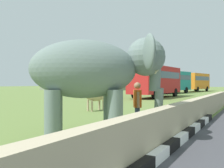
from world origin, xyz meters
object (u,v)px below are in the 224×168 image
at_px(elephant, 96,71).
at_px(bus_teal, 171,80).
at_px(bus_orange, 196,81).
at_px(cow_near, 95,96).
at_px(bus_red, 156,79).
at_px(person_handler, 137,104).

relative_size(elephant, bus_teal, 0.39).
bearing_deg(bus_orange, cow_near, -177.40).
distance_m(bus_red, bus_teal, 11.86).
xyz_separation_m(person_handler, bus_teal, (30.71, 8.06, 1.16)).
distance_m(elephant, bus_teal, 33.09).
relative_size(bus_teal, cow_near, 5.21).
bearing_deg(elephant, cow_near, 34.21).
xyz_separation_m(bus_red, bus_orange, (23.55, 0.24, -0.00)).
height_order(elephant, bus_teal, bus_teal).
bearing_deg(bus_orange, elephant, -172.46).
height_order(person_handler, bus_orange, bus_orange).
bearing_deg(person_handler, bus_teal, 14.71).
height_order(bus_red, bus_teal, same).
xyz_separation_m(bus_orange, cow_near, (-38.04, -1.73, -1.21)).
height_order(elephant, bus_red, bus_red).
distance_m(person_handler, bus_teal, 31.77).
bearing_deg(bus_teal, elephant, -167.02).
relative_size(bus_red, cow_near, 4.87).
height_order(elephant, person_handler, elephant).
bearing_deg(person_handler, bus_red, 18.13).
relative_size(person_handler, bus_teal, 0.16).
bearing_deg(cow_near, elephant, -145.79).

